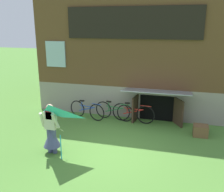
{
  "coord_description": "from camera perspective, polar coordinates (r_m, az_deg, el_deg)",
  "views": [
    {
      "loc": [
        1.93,
        -6.97,
        3.85
      ],
      "look_at": [
        -0.25,
        0.95,
        1.5
      ],
      "focal_mm": 40.49,
      "sensor_mm": 36.0,
      "label": 1
    }
  ],
  "objects": [
    {
      "name": "bicycle_green",
      "position": [
        10.47,
        0.47,
        -3.4
      ],
      "size": [
        1.69,
        0.34,
        0.78
      ],
      "rotation": [
        0.0,
        0.0,
        -0.17
      ],
      "color": "black",
      "rests_on": "ground_plane"
    },
    {
      "name": "log_house",
      "position": [
        12.59,
        6.65,
        11.05
      ],
      "size": [
        8.53,
        5.98,
        5.58
      ],
      "color": "gray",
      "rests_on": "ground_plane"
    },
    {
      "name": "kite",
      "position": [
        7.09,
        -13.94,
        -5.59
      ],
      "size": [
        1.1,
        1.17,
        1.63
      ],
      "color": "#2DB2CC",
      "rests_on": "ground_plane"
    },
    {
      "name": "ground_plane",
      "position": [
        8.19,
        -0.06,
        -12.07
      ],
      "size": [
        60.0,
        60.0,
        0.0
      ],
      "primitive_type": "plane",
      "color": "#4C7F33"
    },
    {
      "name": "person",
      "position": [
        7.97,
        -13.54,
        -8.08
      ],
      "size": [
        0.61,
        0.52,
        1.57
      ],
      "rotation": [
        0.0,
        0.0,
        0.22
      ],
      "color": "#474C75",
      "rests_on": "ground_plane"
    },
    {
      "name": "wooden_crate",
      "position": [
        9.58,
        19.36,
        -7.38
      ],
      "size": [
        0.51,
        0.43,
        0.4
      ],
      "primitive_type": "cube",
      "color": "brown",
      "rests_on": "ground_plane"
    },
    {
      "name": "bicycle_blue",
      "position": [
        10.63,
        -5.69,
        -3.19
      ],
      "size": [
        1.66,
        0.46,
        0.78
      ],
      "rotation": [
        0.0,
        0.0,
        -0.25
      ],
      "color": "black",
      "rests_on": "ground_plane"
    },
    {
      "name": "bicycle_red",
      "position": [
        10.24,
        4.78,
        -3.85
      ],
      "size": [
        1.76,
        0.19,
        0.8
      ],
      "rotation": [
        0.0,
        0.0,
        -0.08
      ],
      "color": "black",
      "rests_on": "ground_plane"
    }
  ]
}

